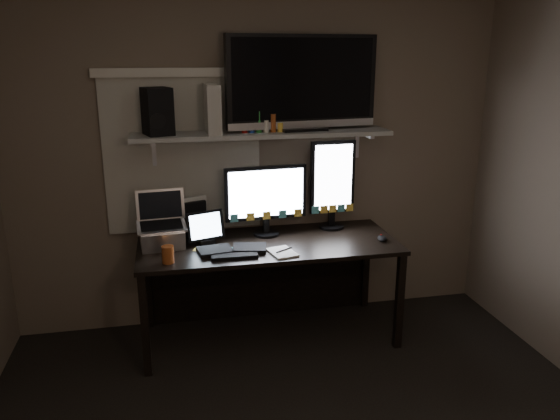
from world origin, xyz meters
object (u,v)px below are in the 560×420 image
object	(u,v)px
monitor_portrait	(332,184)
game_console	(212,109)
laptop	(161,221)
cup	(168,254)
desk	(266,260)
tablet	(206,227)
mouse	(382,238)
monitor_landscape	(266,200)
speaker	(157,111)
keyboard	(232,250)
tv	(302,83)

from	to	relation	value
monitor_portrait	game_console	xyz separation A→B (m)	(-0.87, -0.05, 0.58)
laptop	cup	size ratio (longest dim) A/B	3.32
desk	cup	world-z (taller)	cup
tablet	game_console	bearing A→B (deg)	34.08
mouse	game_console	size ratio (longest dim) A/B	0.30
desk	game_console	size ratio (longest dim) A/B	5.48
desk	monitor_landscape	xyz separation A→B (m)	(0.01, 0.04, 0.44)
speaker	monitor_portrait	bearing A→B (deg)	-14.52
tablet	game_console	world-z (taller)	game_console
monitor_landscape	cup	bearing A→B (deg)	-154.34
monitor_landscape	tablet	xyz separation A→B (m)	(-0.44, -0.10, -0.15)
keyboard	mouse	world-z (taller)	mouse
game_console	cup	bearing A→B (deg)	-131.69
keyboard	speaker	xyz separation A→B (m)	(-0.44, 0.32, 0.89)
monitor_portrait	laptop	size ratio (longest dim) A/B	1.84
monitor_landscape	cup	distance (m)	0.84
desk	monitor_portrait	distance (m)	0.75
desk	speaker	world-z (taller)	speaker
monitor_portrait	game_console	distance (m)	1.05
monitor_landscape	speaker	bearing A→B (deg)	173.50
keyboard	laptop	size ratio (longest dim) A/B	1.26
monitor_portrait	keyboard	world-z (taller)	monitor_portrait
cup	game_console	world-z (taller)	game_console
mouse	desk	bearing A→B (deg)	169.69
monitor_landscape	tablet	bearing A→B (deg)	-172.40
cup	speaker	size ratio (longest dim) A/B	0.36
monitor_landscape	monitor_portrait	xyz separation A→B (m)	(0.52, 0.07, 0.08)
desk	tablet	xyz separation A→B (m)	(-0.43, -0.05, 0.29)
keyboard	speaker	distance (m)	1.04
laptop	game_console	bearing A→B (deg)	12.22
tablet	monitor_portrait	bearing A→B (deg)	-8.82
tablet	laptop	xyz separation A→B (m)	(-0.30, -0.01, 0.07)
desk	tablet	world-z (taller)	tablet
keyboard	laptop	bearing A→B (deg)	158.66
monitor_portrait	tv	bearing A→B (deg)	-177.04
keyboard	cup	world-z (taller)	cup
keyboard	cup	xyz separation A→B (m)	(-0.42, -0.12, 0.04)
desk	keyboard	size ratio (longest dim) A/B	3.88
laptop	cup	bearing A→B (deg)	-88.89
desk	tv	distance (m)	1.29
cup	tablet	bearing A→B (deg)	50.36
tablet	game_console	size ratio (longest dim) A/B	0.81
laptop	game_console	xyz separation A→B (m)	(0.38, 0.12, 0.73)
desk	tablet	bearing A→B (deg)	-173.14
tablet	tv	world-z (taller)	tv
desk	monitor_landscape	world-z (taller)	monitor_landscape
game_console	speaker	bearing A→B (deg)	176.12
desk	keyboard	xyz separation A→B (m)	(-0.27, -0.25, 0.19)
keyboard	cup	bearing A→B (deg)	-163.15
mouse	cup	world-z (taller)	cup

